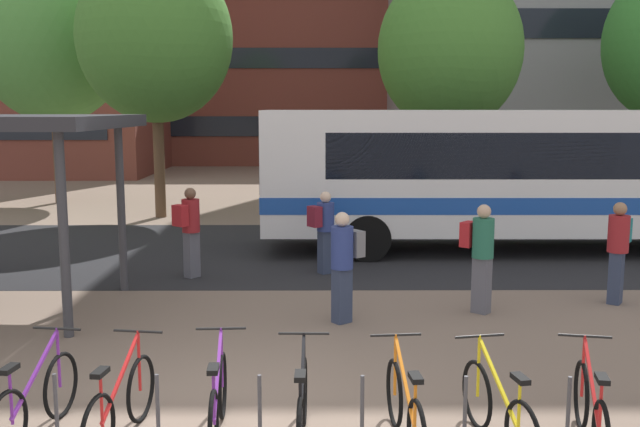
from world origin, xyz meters
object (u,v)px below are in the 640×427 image
at_px(parked_bicycle_purple_2, 35,402).
at_px(commuter_teal_pack_3, 618,245).
at_px(parked_bicycle_red_8, 591,412).
at_px(commuter_red_pack_2, 481,250).
at_px(street_tree_3, 450,50).
at_px(city_bus, 526,174).
at_px(commuter_red_pack_1, 190,226).
at_px(commuter_grey_pack_4, 344,259).
at_px(commuter_maroon_pack_0, 324,227).
at_px(parked_bicycle_yellow_7, 498,412).
at_px(parked_bicycle_orange_6, 405,411).
at_px(street_tree_1, 52,38).
at_px(parked_bicycle_black_5, 302,409).
at_px(parked_bicycle_purple_4, 218,402).
at_px(parked_bicycle_red_3, 121,406).
at_px(street_tree_2, 155,38).

height_order(parked_bicycle_purple_2, commuter_teal_pack_3, commuter_teal_pack_3).
distance_m(parked_bicycle_purple_2, parked_bicycle_red_8, 5.40).
relative_size(parked_bicycle_purple_2, commuter_red_pack_2, 0.98).
bearing_deg(street_tree_3, commuter_red_pack_2, -97.57).
distance_m(city_bus, commuter_red_pack_1, 7.68).
xyz_separation_m(parked_bicycle_purple_2, parked_bicycle_red_8, (5.39, -0.27, 0.00)).
relative_size(parked_bicycle_red_8, commuter_grey_pack_4, 0.99).
xyz_separation_m(commuter_maroon_pack_0, commuter_red_pack_1, (-2.58, -0.32, 0.06)).
bearing_deg(parked_bicycle_purple_2, parked_bicycle_yellow_7, -85.36).
xyz_separation_m(parked_bicycle_orange_6, commuter_red_pack_2, (1.77, 4.62, 0.63)).
bearing_deg(street_tree_1, parked_bicycle_orange_6, -61.73).
bearing_deg(parked_bicycle_black_5, parked_bicycle_purple_2, 87.26).
xyz_separation_m(city_bus, parked_bicycle_purple_4, (-5.73, -9.39, -1.39)).
bearing_deg(commuter_maroon_pack_0, parked_bicycle_red_8, -105.98).
bearing_deg(commuter_grey_pack_4, parked_bicycle_red_3, 21.58).
distance_m(city_bus, commuter_red_pack_2, 5.48).
bearing_deg(parked_bicycle_orange_6, street_tree_3, -16.74).
height_order(parked_bicycle_orange_6, street_tree_2, street_tree_2).
bearing_deg(parked_bicycle_red_3, parked_bicycle_purple_4, -76.76).
bearing_deg(commuter_teal_pack_3, parked_bicycle_orange_6, -3.59).
bearing_deg(street_tree_3, street_tree_1, 170.49).
bearing_deg(commuter_red_pack_1, parked_bicycle_black_5, -122.98).
relative_size(parked_bicycle_purple_2, parked_bicycle_orange_6, 1.00).
bearing_deg(parked_bicycle_purple_4, parked_bicycle_red_3, 92.30).
xyz_separation_m(parked_bicycle_purple_4, street_tree_3, (5.08, 15.62, 4.61)).
bearing_deg(parked_bicycle_red_8, parked_bicycle_orange_6, 99.63).
height_order(parked_bicycle_black_5, parked_bicycle_red_8, same).
bearing_deg(commuter_maroon_pack_0, parked_bicycle_yellow_7, -112.31).
distance_m(parked_bicycle_purple_2, commuter_teal_pack_3, 9.26).
bearing_deg(commuter_red_pack_2, street_tree_1, 171.39).
xyz_separation_m(commuter_teal_pack_3, commuter_grey_pack_4, (-4.62, -1.05, -0.01)).
distance_m(parked_bicycle_orange_6, commuter_grey_pack_4, 4.18).
xyz_separation_m(city_bus, street_tree_1, (-13.60, 8.40, 3.78)).
distance_m(commuter_red_pack_2, commuter_teal_pack_3, 2.48).
xyz_separation_m(parked_bicycle_yellow_7, parked_bicycle_red_8, (0.88, -0.01, 0.00)).
bearing_deg(city_bus, commuter_red_pack_2, 67.13).
distance_m(parked_bicycle_red_3, parked_bicycle_red_8, 4.53).
relative_size(parked_bicycle_purple_4, commuter_red_pack_1, 0.99).
relative_size(parked_bicycle_purple_4, parked_bicycle_black_5, 1.00).
height_order(parked_bicycle_red_8, commuter_teal_pack_3, commuter_teal_pack_3).
bearing_deg(commuter_red_pack_2, parked_bicycle_red_8, -49.14).
xyz_separation_m(parked_bicycle_red_8, commuter_red_pack_1, (-5.04, 7.05, 0.62)).
xyz_separation_m(parked_bicycle_purple_2, street_tree_3, (6.88, 15.61, 4.61)).
relative_size(parked_bicycle_black_5, street_tree_1, 0.21).
xyz_separation_m(commuter_red_pack_1, commuter_teal_pack_3, (7.46, -1.85, -0.02)).
bearing_deg(commuter_teal_pack_3, street_tree_2, -99.13).
bearing_deg(parked_bicycle_orange_6, street_tree_2, 15.39).
bearing_deg(street_tree_3, parked_bicycle_purple_4, -108.00).
relative_size(parked_bicycle_yellow_7, street_tree_1, 0.20).
height_order(parked_bicycle_yellow_7, commuter_grey_pack_4, commuter_grey_pack_4).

